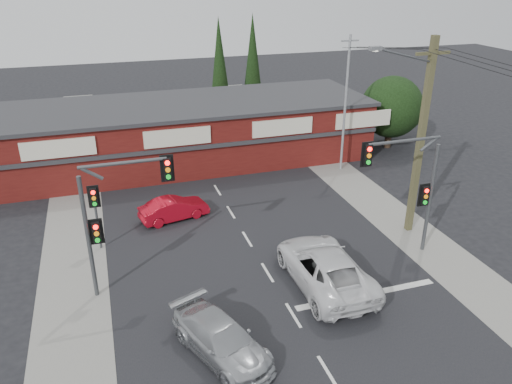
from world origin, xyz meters
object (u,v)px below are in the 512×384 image
object	(u,v)px
silver_suv	(221,339)
utility_pole	(419,133)
white_suv	(325,267)
red_sedan	(174,209)
shop_building	(183,132)

from	to	relation	value
silver_suv	utility_pole	bearing A→B (deg)	5.95
white_suv	red_sedan	xyz separation A→B (m)	(-5.30, 8.19, -0.23)
white_suv	utility_pole	xyz separation A→B (m)	(6.25, 3.15, 4.55)
silver_suv	red_sedan	bearing A→B (deg)	67.84
white_suv	shop_building	distance (m)	17.48
red_sedan	utility_pole	xyz separation A→B (m)	(11.55, -5.04, 4.77)
silver_suv	utility_pole	world-z (taller)	utility_pole
white_suv	red_sedan	bearing A→B (deg)	-57.22
red_sedan	shop_building	xyz separation A→B (m)	(2.19, 8.96, 1.51)
silver_suv	shop_building	world-z (taller)	shop_building
white_suv	silver_suv	world-z (taller)	white_suv
white_suv	red_sedan	size ratio (longest dim) A/B	1.62
red_sedan	shop_building	distance (m)	9.35
white_suv	shop_building	size ratio (longest dim) A/B	0.22
shop_building	white_suv	bearing A→B (deg)	-79.73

